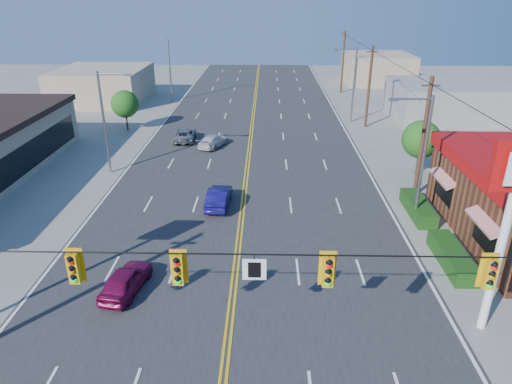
{
  "coord_description": "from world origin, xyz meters",
  "views": [
    {
      "loc": [
        1.53,
        -12.05,
        13.44
      ],
      "look_at": [
        0.95,
        13.34,
        2.2
      ],
      "focal_mm": 32.0,
      "sensor_mm": 36.0,
      "label": 1
    }
  ],
  "objects_px": {
    "kfc_pylon": "(512,201)",
    "car_magenta": "(126,281)",
    "signal_span": "(213,284)",
    "car_white": "(213,141)",
    "car_blue": "(219,198)",
    "car_silver": "(185,135)"
  },
  "relations": [
    {
      "from": "car_blue",
      "to": "car_white",
      "type": "relative_size",
      "value": 1.0
    },
    {
      "from": "kfc_pylon",
      "to": "car_blue",
      "type": "distance_m",
      "value": 18.1
    },
    {
      "from": "kfc_pylon",
      "to": "car_white",
      "type": "distance_m",
      "value": 29.03
    },
    {
      "from": "signal_span",
      "to": "car_silver",
      "type": "bearing_deg",
      "value": 101.58
    },
    {
      "from": "car_magenta",
      "to": "car_blue",
      "type": "distance_m",
      "value": 10.28
    },
    {
      "from": "kfc_pylon",
      "to": "car_silver",
      "type": "height_order",
      "value": "kfc_pylon"
    },
    {
      "from": "kfc_pylon",
      "to": "car_silver",
      "type": "distance_m",
      "value": 32.12
    },
    {
      "from": "car_magenta",
      "to": "car_silver",
      "type": "relative_size",
      "value": 0.88
    },
    {
      "from": "car_blue",
      "to": "car_white",
      "type": "distance_m",
      "value": 12.92
    },
    {
      "from": "car_blue",
      "to": "car_silver",
      "type": "height_order",
      "value": "car_blue"
    },
    {
      "from": "signal_span",
      "to": "car_white",
      "type": "height_order",
      "value": "signal_span"
    },
    {
      "from": "kfc_pylon",
      "to": "car_white",
      "type": "bearing_deg",
      "value": 120.35
    },
    {
      "from": "kfc_pylon",
      "to": "car_magenta",
      "type": "bearing_deg",
      "value": 172.39
    },
    {
      "from": "signal_span",
      "to": "car_blue",
      "type": "height_order",
      "value": "signal_span"
    },
    {
      "from": "signal_span",
      "to": "car_blue",
      "type": "distance_m",
      "value": 16.44
    },
    {
      "from": "car_blue",
      "to": "kfc_pylon",
      "type": "bearing_deg",
      "value": 140.06
    },
    {
      "from": "kfc_pylon",
      "to": "signal_span",
      "type": "bearing_deg",
      "value": -160.22
    },
    {
      "from": "car_blue",
      "to": "car_white",
      "type": "bearing_deg",
      "value": -78.88
    },
    {
      "from": "car_silver",
      "to": "signal_span",
      "type": "bearing_deg",
      "value": 98.59
    },
    {
      "from": "car_magenta",
      "to": "car_silver",
      "type": "bearing_deg",
      "value": -77.27
    },
    {
      "from": "car_magenta",
      "to": "car_silver",
      "type": "distance_m",
      "value": 24.33
    },
    {
      "from": "signal_span",
      "to": "car_white",
      "type": "relative_size",
      "value": 6.2
    }
  ]
}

